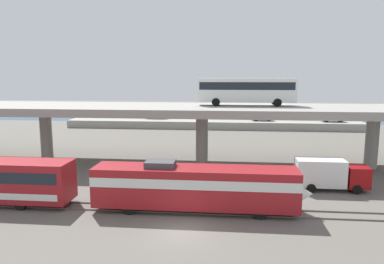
{
  "coord_description": "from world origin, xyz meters",
  "views": [
    {
      "loc": [
        3.19,
        -24.49,
        11.14
      ],
      "look_at": [
        -0.78,
        15.28,
        4.82
      ],
      "focal_mm": 33.89,
      "sensor_mm": 36.0,
      "label": 1
    }
  ],
  "objects_px": {
    "parked_car_2": "(156,115)",
    "parked_car_3": "(302,116)",
    "train_locomotive": "(205,186)",
    "parked_car_0": "(262,117)",
    "parked_car_1": "(333,118)",
    "service_truck_west": "(329,174)",
    "transit_bus_on_overpass": "(246,89)"
  },
  "relations": [
    {
      "from": "train_locomotive",
      "to": "parked_car_3",
      "type": "xyz_separation_m",
      "value": [
        17.77,
        51.92,
        0.15
      ]
    },
    {
      "from": "transit_bus_on_overpass",
      "to": "parked_car_2",
      "type": "relative_size",
      "value": 2.65
    },
    {
      "from": "parked_car_0",
      "to": "train_locomotive",
      "type": "bearing_deg",
      "value": 79.44
    },
    {
      "from": "parked_car_1",
      "to": "parked_car_2",
      "type": "xyz_separation_m",
      "value": [
        -37.35,
        1.68,
        -0.0
      ]
    },
    {
      "from": "transit_bus_on_overpass",
      "to": "parked_car_0",
      "type": "bearing_deg",
      "value": 80.87
    },
    {
      "from": "train_locomotive",
      "to": "parked_car_3",
      "type": "height_order",
      "value": "train_locomotive"
    },
    {
      "from": "parked_car_1",
      "to": "parked_car_3",
      "type": "relative_size",
      "value": 1.02
    },
    {
      "from": "service_truck_west",
      "to": "parked_car_2",
      "type": "height_order",
      "value": "parked_car_2"
    },
    {
      "from": "transit_bus_on_overpass",
      "to": "parked_car_1",
      "type": "xyz_separation_m",
      "value": [
        19.38,
        30.85,
        -7.05
      ]
    },
    {
      "from": "transit_bus_on_overpass",
      "to": "parked_car_1",
      "type": "bearing_deg",
      "value": 57.87
    },
    {
      "from": "train_locomotive",
      "to": "parked_car_0",
      "type": "relative_size",
      "value": 4.16
    },
    {
      "from": "parked_car_2",
      "to": "parked_car_3",
      "type": "height_order",
      "value": "same"
    },
    {
      "from": "parked_car_2",
      "to": "parked_car_0",
      "type": "bearing_deg",
      "value": -3.23
    },
    {
      "from": "service_truck_west",
      "to": "parked_car_3",
      "type": "height_order",
      "value": "parked_car_3"
    },
    {
      "from": "transit_bus_on_overpass",
      "to": "parked_car_2",
      "type": "bearing_deg",
      "value": 118.92
    },
    {
      "from": "parked_car_2",
      "to": "parked_car_3",
      "type": "bearing_deg",
      "value": 3.86
    },
    {
      "from": "train_locomotive",
      "to": "parked_car_0",
      "type": "height_order",
      "value": "train_locomotive"
    },
    {
      "from": "parked_car_0",
      "to": "parked_car_1",
      "type": "bearing_deg",
      "value": 178.46
    },
    {
      "from": "service_truck_west",
      "to": "parked_car_3",
      "type": "xyz_separation_m",
      "value": [
        6.09,
        45.09,
        0.7
      ]
    },
    {
      "from": "train_locomotive",
      "to": "parked_car_0",
      "type": "distance_m",
      "value": 49.32
    },
    {
      "from": "parked_car_2",
      "to": "service_truck_west",
      "type": "bearing_deg",
      "value": -59.17
    },
    {
      "from": "train_locomotive",
      "to": "parked_car_3",
      "type": "distance_m",
      "value": 54.88
    },
    {
      "from": "train_locomotive",
      "to": "service_truck_west",
      "type": "distance_m",
      "value": 13.55
    },
    {
      "from": "parked_car_0",
      "to": "parked_car_1",
      "type": "xyz_separation_m",
      "value": [
        14.36,
        -0.38,
        0.0
      ]
    },
    {
      "from": "transit_bus_on_overpass",
      "to": "service_truck_west",
      "type": "height_order",
      "value": "transit_bus_on_overpass"
    },
    {
      "from": "parked_car_3",
      "to": "service_truck_west",
      "type": "bearing_deg",
      "value": -97.69
    },
    {
      "from": "service_truck_west",
      "to": "parked_car_3",
      "type": "bearing_deg",
      "value": 82.31
    },
    {
      "from": "parked_car_1",
      "to": "train_locomotive",
      "type": "bearing_deg",
      "value": 64.06
    },
    {
      "from": "parked_car_1",
      "to": "parked_car_2",
      "type": "bearing_deg",
      "value": -2.58
    },
    {
      "from": "service_truck_west",
      "to": "parked_car_1",
      "type": "xyz_separation_m",
      "value": [
        11.71,
        41.27,
        0.7
      ]
    },
    {
      "from": "train_locomotive",
      "to": "parked_car_3",
      "type": "relative_size",
      "value": 4.0
    },
    {
      "from": "transit_bus_on_overpass",
      "to": "parked_car_1",
      "type": "relative_size",
      "value": 2.65
    }
  ]
}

